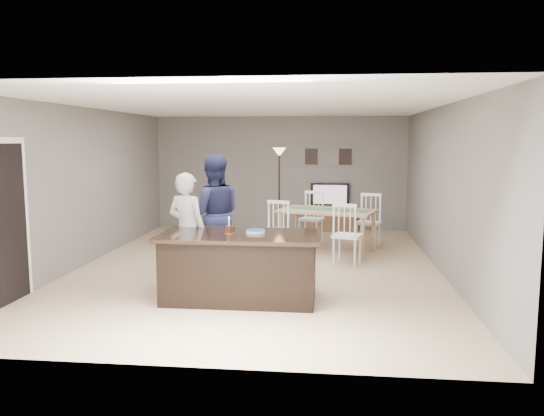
# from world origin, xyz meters

# --- Properties ---
(floor) EXTENTS (8.00, 8.00, 0.00)m
(floor) POSITION_xyz_m (0.00, 0.00, 0.00)
(floor) COLOR tan
(floor) RESTS_ON ground
(room_shell) EXTENTS (8.00, 8.00, 8.00)m
(room_shell) POSITION_xyz_m (0.00, 0.00, 1.68)
(room_shell) COLOR slate
(room_shell) RESTS_ON floor
(kitchen_island) EXTENTS (2.15, 1.10, 0.90)m
(kitchen_island) POSITION_xyz_m (0.00, -1.80, 0.45)
(kitchen_island) COLOR black
(kitchen_island) RESTS_ON floor
(tv_console) EXTENTS (1.20, 0.40, 0.60)m
(tv_console) POSITION_xyz_m (1.20, 3.77, 0.30)
(tv_console) COLOR brown
(tv_console) RESTS_ON floor
(television) EXTENTS (0.91, 0.12, 0.53)m
(television) POSITION_xyz_m (1.20, 3.84, 0.86)
(television) COLOR black
(television) RESTS_ON tv_console
(tv_screen_glow) EXTENTS (0.78, 0.00, 0.78)m
(tv_screen_glow) POSITION_xyz_m (1.20, 3.76, 0.87)
(tv_screen_glow) COLOR #EC5B1A
(tv_screen_glow) RESTS_ON tv_console
(picture_frames) EXTENTS (1.10, 0.02, 0.38)m
(picture_frames) POSITION_xyz_m (1.15, 3.98, 1.75)
(picture_frames) COLOR black
(picture_frames) RESTS_ON room_shell
(doorway) EXTENTS (0.00, 2.10, 2.65)m
(doorway) POSITION_xyz_m (-2.99, -2.30, 1.26)
(doorway) COLOR black
(doorway) RESTS_ON floor
(woman) EXTENTS (0.71, 0.59, 1.68)m
(woman) POSITION_xyz_m (-0.87, -1.25, 0.84)
(woman) COLOR #B1B1B5
(woman) RESTS_ON floor
(man) EXTENTS (1.09, 0.95, 1.92)m
(man) POSITION_xyz_m (-0.66, -0.45, 0.96)
(man) COLOR #1C1E3E
(man) RESTS_ON floor
(birthday_cake) EXTENTS (0.14, 0.14, 0.22)m
(birthday_cake) POSITION_xyz_m (-0.15, -1.80, 0.95)
(birthday_cake) COLOR gold
(birthday_cake) RESTS_ON kitchen_island
(plate_stack) EXTENTS (0.27, 0.27, 0.04)m
(plate_stack) POSITION_xyz_m (0.19, -1.70, 0.92)
(plate_stack) COLOR white
(plate_stack) RESTS_ON kitchen_island
(dining_table) EXTENTS (2.19, 2.40, 1.08)m
(dining_table) POSITION_xyz_m (1.15, 1.36, 0.69)
(dining_table) COLOR #A47D59
(dining_table) RESTS_ON floor
(floor_lamp) EXTENTS (0.30, 0.30, 1.97)m
(floor_lamp) POSITION_xyz_m (0.07, 3.02, 1.53)
(floor_lamp) COLOR black
(floor_lamp) RESTS_ON floor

